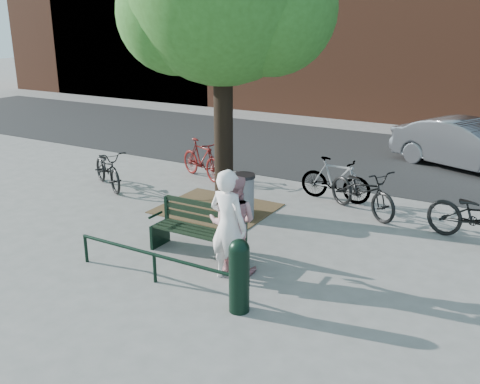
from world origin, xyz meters
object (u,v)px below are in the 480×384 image
Objects in this scene: park_bench at (200,228)px; person_right at (233,224)px; bollard at (239,273)px; bicycle_c at (362,191)px; person_left at (228,226)px; litter_bin at (244,197)px; parked_car at (467,145)px.

person_right is (0.86, -0.29, 0.35)m from park_bench.
bicycle_c is (0.25, 4.81, -0.08)m from bollard.
person_right reaches higher than bollard.
park_bench is 0.95× the size of person_left.
person_right is 1.32m from bollard.
person_left is 4.16m from bicycle_c.
litter_bin reaches higher than park_bench.
litter_bin is at bearing -58.51° from person_left.
person_right reaches higher than parked_car.
person_left is at bearing 89.84° from person_right.
park_bench is at bearing -178.03° from bicycle_c.
bollard is at bearing 107.71° from person_right.
person_left is 1.11× the size of person_right.
person_left is 0.32m from person_right.
parked_car reaches higher than litter_bin.
bollard is at bearing -167.79° from parked_car.
bollard is (1.60, -1.36, 0.12)m from park_bench.
bicycle_c is at bearing 37.92° from litter_bin.
person_left reaches higher than litter_bin.
park_bench is at bearing -84.86° from litter_bin.
parked_car reaches higher than bollard.
parked_car is at bearing 68.77° from park_bench.
litter_bin is at bearing 174.06° from parked_car.
litter_bin is 0.24× the size of parked_car.
bollard is at bearing 137.04° from person_left.
litter_bin is (-1.03, 2.16, -0.34)m from person_right.
park_bench is at bearing -179.40° from parked_car.
litter_bin is (-1.77, 3.23, -0.10)m from bollard.
litter_bin is at bearing 95.14° from park_bench.
bollard is 0.27× the size of parked_car.
parked_car is at bearing 14.42° from bicycle_c.
bollard is 4.82m from bicycle_c.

